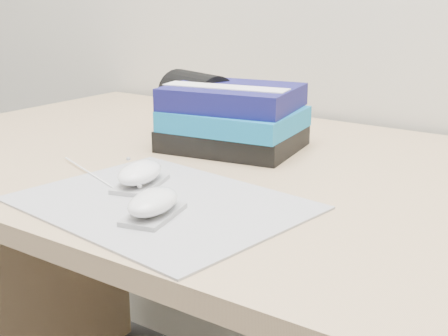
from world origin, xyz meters
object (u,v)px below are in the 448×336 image
Objects in this scene: desk at (314,294)px; mouse_rear at (140,175)px; book_stack at (233,118)px; pouch at (196,106)px; mouse_front at (153,204)px.

desk is 14.61× the size of mouse_rear.
desk is at bearing -3.45° from book_stack.
pouch is at bearing 170.78° from desk.
mouse_rear is 0.42× the size of book_stack.
mouse_front is at bearing -100.13° from desk.
mouse_rear is 0.13m from mouse_front.
book_stack is at bearing 108.66° from mouse_front.
pouch is at bearing 120.64° from mouse_front.
mouse_rear reaches higher than mouse_front.
mouse_rear is (-0.16, -0.26, 0.26)m from desk.
mouse_front is (0.10, -0.08, -0.00)m from mouse_rear.
mouse_front is 0.68× the size of pouch.
mouse_rear is 0.34m from pouch.
mouse_rear is 0.71× the size of pouch.
mouse_front reaches higher than desk.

